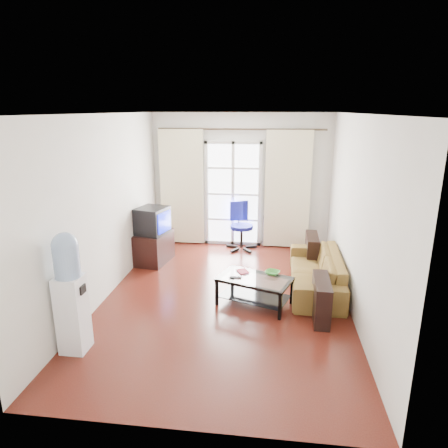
{
  "coord_description": "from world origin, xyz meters",
  "views": [
    {
      "loc": [
        0.66,
        -5.44,
        2.76
      ],
      "look_at": [
        -0.06,
        0.35,
        1.07
      ],
      "focal_mm": 32.0,
      "sensor_mm": 36.0,
      "label": 1
    }
  ],
  "objects_px": {
    "sofa": "(316,271)",
    "task_chair": "(241,235)",
    "tv_stand": "(154,247)",
    "crt_tv": "(151,221)",
    "coffee_table": "(255,287)",
    "water_cooler": "(70,291)"
  },
  "relations": [
    {
      "from": "sofa",
      "to": "tv_stand",
      "type": "relative_size",
      "value": 2.52
    },
    {
      "from": "sofa",
      "to": "task_chair",
      "type": "distance_m",
      "value": 2.16
    },
    {
      "from": "water_cooler",
      "to": "crt_tv",
      "type": "bearing_deg",
      "value": 88.86
    },
    {
      "from": "crt_tv",
      "to": "task_chair",
      "type": "distance_m",
      "value": 1.91
    },
    {
      "from": "sofa",
      "to": "coffee_table",
      "type": "distance_m",
      "value": 1.17
    },
    {
      "from": "sofa",
      "to": "coffee_table",
      "type": "height_order",
      "value": "sofa"
    },
    {
      "from": "sofa",
      "to": "crt_tv",
      "type": "height_order",
      "value": "crt_tv"
    },
    {
      "from": "crt_tv",
      "to": "water_cooler",
      "type": "distance_m",
      "value": 2.84
    },
    {
      "from": "crt_tv",
      "to": "task_chair",
      "type": "xyz_separation_m",
      "value": [
        1.56,
        0.98,
        -0.53
      ]
    },
    {
      "from": "crt_tv",
      "to": "water_cooler",
      "type": "bearing_deg",
      "value": -76.65
    },
    {
      "from": "tv_stand",
      "to": "water_cooler",
      "type": "height_order",
      "value": "water_cooler"
    },
    {
      "from": "tv_stand",
      "to": "water_cooler",
      "type": "relative_size",
      "value": 0.53
    },
    {
      "from": "coffee_table",
      "to": "task_chair",
      "type": "relative_size",
      "value": 1.21
    },
    {
      "from": "tv_stand",
      "to": "sofa",
      "type": "bearing_deg",
      "value": -6.25
    },
    {
      "from": "sofa",
      "to": "water_cooler",
      "type": "bearing_deg",
      "value": -53.53
    },
    {
      "from": "coffee_table",
      "to": "tv_stand",
      "type": "distance_m",
      "value": 2.45
    },
    {
      "from": "task_chair",
      "to": "coffee_table",
      "type": "bearing_deg",
      "value": -101.47
    },
    {
      "from": "coffee_table",
      "to": "tv_stand",
      "type": "height_order",
      "value": "tv_stand"
    },
    {
      "from": "tv_stand",
      "to": "crt_tv",
      "type": "height_order",
      "value": "crt_tv"
    },
    {
      "from": "coffee_table",
      "to": "task_chair",
      "type": "distance_m",
      "value": 2.43
    },
    {
      "from": "tv_stand",
      "to": "coffee_table",
      "type": "bearing_deg",
      "value": -28.25
    },
    {
      "from": "sofa",
      "to": "crt_tv",
      "type": "xyz_separation_m",
      "value": [
        -2.89,
        0.73,
        0.53
      ]
    }
  ]
}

